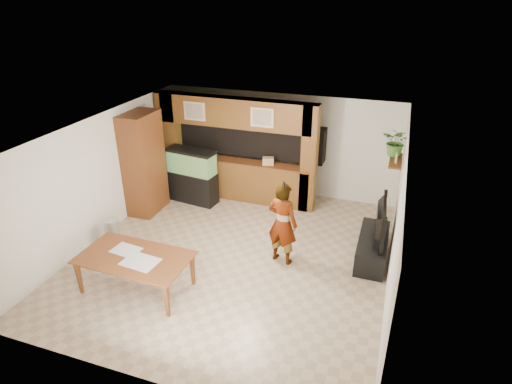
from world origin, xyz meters
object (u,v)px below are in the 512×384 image
at_px(pantry_cabinet, 144,164).
at_px(person, 283,223).
at_px(television, 376,220).
at_px(dining_table, 135,274).
at_px(aquarium, 192,177).

xyz_separation_m(pantry_cabinet, person, (3.66, -1.03, -0.36)).
bearing_deg(television, person, 108.01).
xyz_separation_m(pantry_cabinet, dining_table, (1.46, -2.76, -0.86)).
relative_size(aquarium, dining_table, 0.70).
height_order(television, dining_table, television).
height_order(pantry_cabinet, dining_table, pantry_cabinet).
xyz_separation_m(aquarium, dining_table, (0.62, -3.54, -0.33)).
height_order(aquarium, dining_table, aquarium).
height_order(pantry_cabinet, person, pantry_cabinet).
bearing_deg(pantry_cabinet, aquarium, 42.88).
bearing_deg(dining_table, aquarium, 101.04).
bearing_deg(dining_table, television, 32.55).
height_order(aquarium, person, person).
bearing_deg(aquarium, television, -6.85).
xyz_separation_m(pantry_cabinet, aquarium, (0.84, 0.78, -0.54)).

